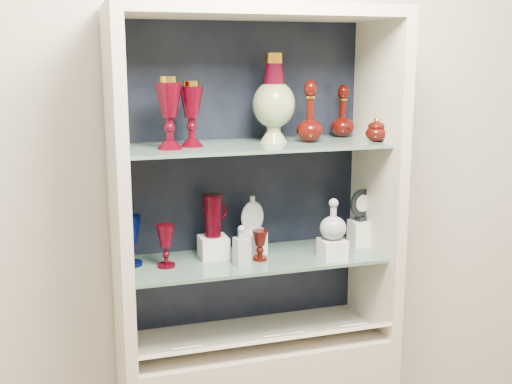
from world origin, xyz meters
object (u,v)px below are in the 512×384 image
object	(u,v)px
enamel_urn	(274,98)
clear_round_decanter	(333,220)
ruby_goblet_tall	(166,246)
cobalt_goblet	(131,241)
ruby_goblet_small	(260,245)
flat_flask	(252,212)
lidded_bowl	(376,130)
clear_square_bottle	(242,245)
ruby_pitcher	(213,216)
pedestal_lamp_left	(169,113)
pedestal_lamp_right	(191,114)
ruby_decanter_a	(310,108)
ruby_decanter_b	(343,109)
cameo_medallion	(362,204)

from	to	relation	value
enamel_urn	clear_round_decanter	xyz separation A→B (m)	(0.19, -0.12, -0.43)
enamel_urn	ruby_goblet_tall	bearing A→B (deg)	-174.72
cobalt_goblet	ruby_goblet_small	size ratio (longest dim) A/B	1.63
cobalt_goblet	flat_flask	xyz separation A→B (m)	(0.45, 0.01, 0.07)
flat_flask	lidded_bowl	bearing A→B (deg)	-29.72
clear_square_bottle	clear_round_decanter	distance (m)	0.35
enamel_urn	ruby_pitcher	world-z (taller)	enamel_urn
pedestal_lamp_left	clear_square_bottle	xyz separation A→B (m)	(0.24, -0.03, -0.47)
clear_round_decanter	flat_flask	bearing A→B (deg)	150.30
pedestal_lamp_left	clear_square_bottle	size ratio (longest dim) A/B	1.66
clear_round_decanter	pedestal_lamp_right	bearing A→B (deg)	169.23
enamel_urn	ruby_pitcher	bearing A→B (deg)	176.03
ruby_goblet_small	ruby_pitcher	xyz separation A→B (m)	(-0.15, 0.08, 0.10)
pedestal_lamp_left	cobalt_goblet	bearing A→B (deg)	148.01
enamel_urn	cobalt_goblet	world-z (taller)	enamel_urn
flat_flask	clear_square_bottle	bearing A→B (deg)	-134.82
ruby_decanter_a	clear_round_decanter	bearing A→B (deg)	-49.90
clear_round_decanter	cobalt_goblet	bearing A→B (deg)	169.25
ruby_decanter_b	ruby_goblet_small	distance (m)	0.61
ruby_decanter_b	clear_round_decanter	world-z (taller)	ruby_decanter_b
ruby_pitcher	cobalt_goblet	bearing A→B (deg)	156.60
pedestal_lamp_right	ruby_decanter_a	world-z (taller)	ruby_decanter_a
ruby_decanter_b	ruby_pitcher	world-z (taller)	ruby_decanter_b
pedestal_lamp_right	lidded_bowl	world-z (taller)	pedestal_lamp_right
cameo_medallion	enamel_urn	bearing A→B (deg)	161.80
cameo_medallion	ruby_pitcher	bearing A→B (deg)	160.68
ruby_decanter_b	cameo_medallion	size ratio (longest dim) A/B	1.64
ruby_goblet_tall	cobalt_goblet	bearing A→B (deg)	154.90
cobalt_goblet	ruby_decanter_a	bearing A→B (deg)	-5.07
ruby_decanter_a	ruby_pitcher	distance (m)	0.52
cobalt_goblet	ruby_goblet_tall	xyz separation A→B (m)	(0.11, -0.05, -0.01)
pedestal_lamp_left	clear_square_bottle	distance (m)	0.53
ruby_decanter_a	pedestal_lamp_right	bearing A→B (deg)	177.83
ruby_decanter_b	cobalt_goblet	distance (m)	0.93
pedestal_lamp_left	lidded_bowl	distance (m)	0.75
ruby_decanter_a	ruby_goblet_tall	world-z (taller)	ruby_decanter_a
pedestal_lamp_right	ruby_goblet_tall	bearing A→B (deg)	-173.20
pedestal_lamp_left	ruby_pitcher	xyz separation A→B (m)	(0.16, 0.08, -0.38)
flat_flask	clear_round_decanter	size ratio (longest dim) A/B	0.91
cameo_medallion	ruby_goblet_tall	bearing A→B (deg)	165.20
pedestal_lamp_left	clear_round_decanter	world-z (taller)	pedestal_lamp_left
lidded_bowl	ruby_goblet_tall	size ratio (longest dim) A/B	0.57
enamel_urn	ruby_decanter_b	xyz separation A→B (m)	(0.30, 0.06, -0.05)
enamel_urn	ruby_decanter_a	distance (m)	0.13
lidded_bowl	flat_flask	size ratio (longest dim) A/B	0.66
pedestal_lamp_left	flat_flask	size ratio (longest dim) A/B	1.80
cameo_medallion	ruby_decanter_b	bearing A→B (deg)	112.67
enamel_urn	ruby_pitcher	distance (m)	0.48
enamel_urn	cameo_medallion	bearing A→B (deg)	-1.09
ruby_decanter_b	cobalt_goblet	size ratio (longest dim) A/B	1.17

